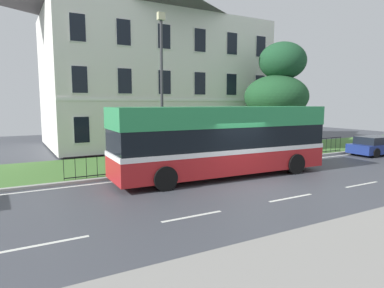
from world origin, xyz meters
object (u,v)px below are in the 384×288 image
(evergreen_tree, at_px, (277,104))
(parked_hatchback_00, at_px, (376,146))
(litter_bin, at_px, (220,151))
(single_decker_bus, at_px, (223,140))
(georgian_townhouse, at_px, (154,67))
(street_lamp_post, at_px, (162,81))

(evergreen_tree, bearing_deg, parked_hatchback_00, -50.40)
(parked_hatchback_00, relative_size, litter_bin, 3.56)
(evergreen_tree, relative_size, litter_bin, 6.98)
(single_decker_bus, distance_m, litter_bin, 3.47)
(georgian_townhouse, height_order, litter_bin, georgian_townhouse)
(georgian_townhouse, distance_m, parked_hatchback_00, 17.11)
(georgian_townhouse, height_order, evergreen_tree, georgian_townhouse)
(single_decker_bus, bearing_deg, georgian_townhouse, 82.31)
(georgian_townhouse, bearing_deg, street_lamp_post, -110.84)
(georgian_townhouse, relative_size, parked_hatchback_00, 4.28)
(georgian_townhouse, relative_size, single_decker_bus, 1.63)
(georgian_townhouse, height_order, street_lamp_post, georgian_townhouse)
(evergreen_tree, bearing_deg, single_decker_bus, -146.93)
(single_decker_bus, relative_size, street_lamp_post, 1.34)
(georgian_townhouse, height_order, parked_hatchback_00, georgian_townhouse)
(georgian_townhouse, distance_m, single_decker_bus, 13.99)
(street_lamp_post, bearing_deg, georgian_townhouse, 69.16)
(evergreen_tree, distance_m, parked_hatchback_00, 6.92)
(single_decker_bus, bearing_deg, evergreen_tree, 34.84)
(georgian_townhouse, relative_size, street_lamp_post, 2.18)
(georgian_townhouse, bearing_deg, evergreen_tree, -51.86)
(parked_hatchback_00, bearing_deg, georgian_townhouse, 131.48)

